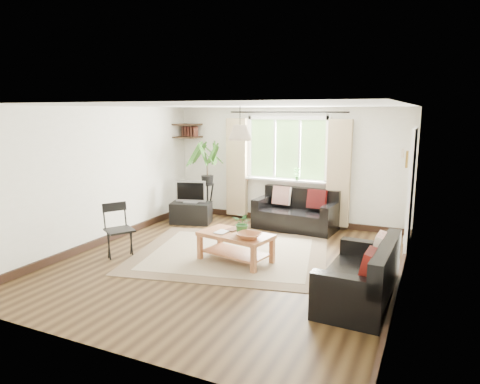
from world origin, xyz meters
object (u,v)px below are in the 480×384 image
at_px(coffee_table, 236,247).
at_px(sofa_right, 359,272).
at_px(palm_stand, 207,181).
at_px(tv_stand, 191,213).
at_px(sofa_back, 296,211).
at_px(folding_chair, 120,231).

bearing_deg(coffee_table, sofa_right, -17.62).
distance_m(coffee_table, palm_stand, 2.82).
xyz_separation_m(tv_stand, palm_stand, (0.16, 0.43, 0.63)).
height_order(sofa_right, coffee_table, sofa_right).
relative_size(sofa_back, coffee_table, 1.42).
distance_m(tv_stand, folding_chair, 2.33).
height_order(sofa_right, palm_stand, palm_stand).
bearing_deg(coffee_table, palm_stand, 128.07).
bearing_deg(sofa_back, coffee_table, -92.37).
height_order(sofa_back, coffee_table, sofa_back).
distance_m(sofa_right, tv_stand, 4.50).
xyz_separation_m(sofa_back, sofa_right, (1.70, -2.84, -0.01)).
bearing_deg(coffee_table, sofa_back, 82.92).
xyz_separation_m(sofa_back, coffee_table, (-0.27, -2.21, -0.15)).
bearing_deg(palm_stand, tv_stand, -110.15).
distance_m(sofa_right, palm_stand, 4.64).
distance_m(tv_stand, palm_stand, 0.78).
distance_m(sofa_right, folding_chair, 3.76).
relative_size(sofa_back, palm_stand, 0.94).
bearing_deg(sofa_right, sofa_back, -147.00).
xyz_separation_m(sofa_back, palm_stand, (-1.97, -0.05, 0.47)).
height_order(coffee_table, tv_stand, coffee_table).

